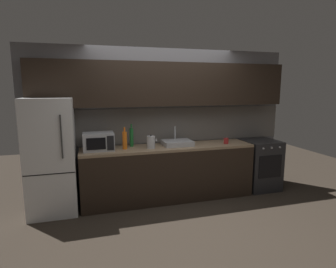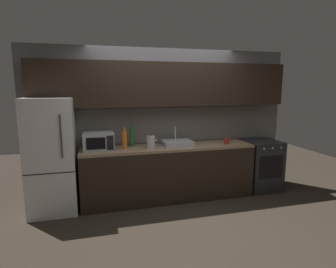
{
  "view_description": "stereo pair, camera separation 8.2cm",
  "coord_description": "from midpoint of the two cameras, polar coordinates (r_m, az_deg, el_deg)",
  "views": [
    {
      "loc": [
        -1.24,
        -3.36,
        1.86
      ],
      "look_at": [
        -0.01,
        0.9,
        1.1
      ],
      "focal_mm": 29.59,
      "sensor_mm": 36.0,
      "label": 1
    },
    {
      "loc": [
        -1.16,
        -3.38,
        1.86
      ],
      "look_at": [
        -0.01,
        0.9,
        1.1
      ],
      "focal_mm": 29.59,
      "sensor_mm": 36.0,
      "label": 2
    }
  ],
  "objects": [
    {
      "name": "wine_bottle_orange",
      "position": [
        4.35,
        -9.44,
        -1.26
      ],
      "size": [
        0.07,
        0.07,
        0.34
      ],
      "color": "orange",
      "rests_on": "counter_run"
    },
    {
      "name": "microwave",
      "position": [
        4.37,
        -14.63,
        -1.5
      ],
      "size": [
        0.46,
        0.35,
        0.27
      ],
      "color": "#A8AAAF",
      "rests_on": "counter_run"
    },
    {
      "name": "ground_plane",
      "position": [
        4.03,
        3.26,
        -17.78
      ],
      "size": [
        10.0,
        10.0,
        0.0
      ],
      "primitive_type": "plane",
      "color": "#2D261E"
    },
    {
      "name": "back_wall",
      "position": [
        4.73,
        -1.4,
        5.93
      ],
      "size": [
        4.56,
        0.44,
        2.5
      ],
      "color": "slate",
      "rests_on": "ground"
    },
    {
      "name": "mug_red",
      "position": [
        4.82,
        11.4,
        -1.4
      ],
      "size": [
        0.08,
        0.08,
        0.1
      ],
      "primitive_type": "cylinder",
      "color": "#A82323",
      "rests_on": "counter_run"
    },
    {
      "name": "kettle",
      "position": [
        4.37,
        -4.06,
        -1.68
      ],
      "size": [
        0.17,
        0.13,
        0.22
      ],
      "color": "#B7BABF",
      "rests_on": "counter_run"
    },
    {
      "name": "sink_basin",
      "position": [
        4.6,
        1.42,
        -1.82
      ],
      "size": [
        0.48,
        0.38,
        0.3
      ],
      "color": "#ADAFB5",
      "rests_on": "counter_run"
    },
    {
      "name": "wine_bottle_green",
      "position": [
        4.53,
        -8.05,
        -0.63
      ],
      "size": [
        0.06,
        0.06,
        0.37
      ],
      "color": "#1E6B2D",
      "rests_on": "counter_run"
    },
    {
      "name": "oven_range",
      "position": [
        5.38,
        17.96,
        -5.99
      ],
      "size": [
        0.6,
        0.62,
        0.9
      ],
      "color": "#232326",
      "rests_on": "ground"
    },
    {
      "name": "refrigerator",
      "position": [
        4.42,
        -23.38,
        -4.24
      ],
      "size": [
        0.68,
        0.69,
        1.71
      ],
      "color": "white",
      "rests_on": "ground"
    },
    {
      "name": "counter_run",
      "position": [
        4.65,
        -0.4,
        -7.94
      ],
      "size": [
        2.82,
        0.6,
        0.9
      ],
      "color": "black",
      "rests_on": "ground"
    }
  ]
}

